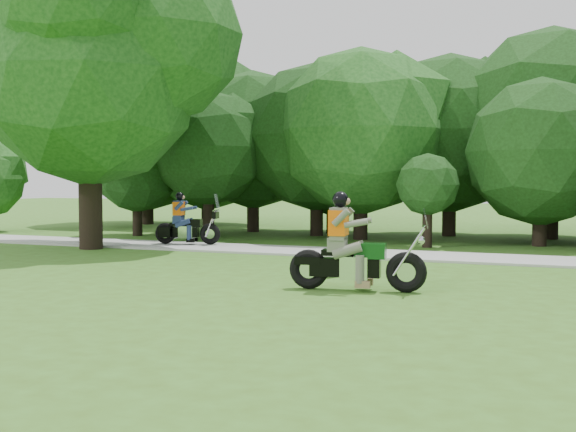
% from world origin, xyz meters
% --- Properties ---
extents(ground, '(100.00, 100.00, 0.00)m').
position_xyz_m(ground, '(0.00, 0.00, 0.00)').
color(ground, '#3B5F1B').
rests_on(ground, ground).
extents(walkway, '(60.00, 2.20, 0.06)m').
position_xyz_m(walkway, '(0.00, 8.00, 0.03)').
color(walkway, '#9F9F9A').
rests_on(walkway, ground).
extents(tree_line, '(40.55, 11.85, 7.90)m').
position_xyz_m(tree_line, '(0.67, 14.81, 3.69)').
color(tree_line, black).
rests_on(tree_line, ground).
extents(big_tree_west, '(8.64, 6.56, 9.96)m').
position_xyz_m(big_tree_west, '(-10.54, 6.85, 5.76)').
color(big_tree_west, black).
rests_on(big_tree_west, ground).
extents(chopper_motorcycle, '(2.55, 0.83, 1.83)m').
position_xyz_m(chopper_motorcycle, '(-1.10, 1.88, 0.67)').
color(chopper_motorcycle, black).
rests_on(chopper_motorcycle, ground).
extents(touring_motorcycle, '(2.07, 0.90, 1.59)m').
position_xyz_m(touring_motorcycle, '(-8.44, 8.29, 0.64)').
color(touring_motorcycle, black).
rests_on(touring_motorcycle, walkway).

